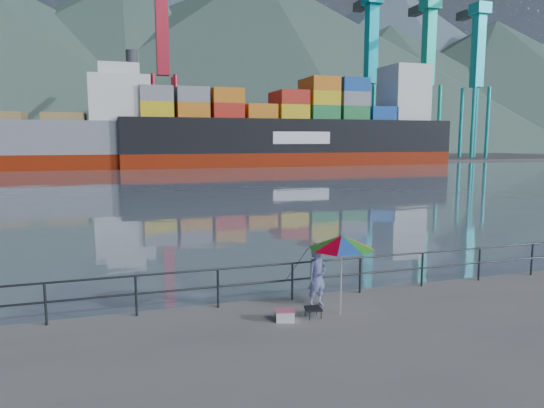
% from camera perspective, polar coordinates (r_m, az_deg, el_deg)
% --- Properties ---
extents(harbor_water, '(500.00, 280.00, 0.00)m').
position_cam_1_polar(harbor_water, '(140.14, -16.11, 5.58)').
color(harbor_water, slate).
rests_on(harbor_water, ground).
extents(far_dock, '(200.00, 40.00, 0.40)m').
position_cam_1_polar(far_dock, '(103.97, -10.07, 5.16)').
color(far_dock, '#514F4C').
rests_on(far_dock, ground).
extents(guardrail, '(22.00, 0.06, 1.03)m').
position_cam_1_polar(guardrail, '(12.73, -1.90, -9.41)').
color(guardrail, '#2D3033').
rests_on(guardrail, ground).
extents(mountains, '(600.00, 332.80, 80.00)m').
position_cam_1_polar(mountains, '(224.00, -6.61, 15.60)').
color(mountains, '#385147').
rests_on(mountains, ground).
extents(port_cranes, '(116.00, 28.00, 38.40)m').
position_cam_1_polar(port_cranes, '(100.76, 2.71, 14.31)').
color(port_cranes, red).
rests_on(port_cranes, ground).
extents(container_stacks, '(58.00, 5.40, 7.80)m').
position_cam_1_polar(container_stacks, '(109.09, 1.59, 7.11)').
color(container_stacks, '#267F3F').
rests_on(container_stacks, ground).
extents(fisherman, '(0.64, 0.51, 1.53)m').
position_cam_1_polar(fisherman, '(12.55, 5.33, -8.52)').
color(fisherman, '#23389C').
rests_on(fisherman, ground).
extents(beach_umbrella, '(1.93, 1.93, 1.97)m').
position_cam_1_polar(beach_umbrella, '(11.77, 8.21, -4.46)').
color(beach_umbrella, white).
rests_on(beach_umbrella, ground).
extents(folding_stool, '(0.42, 0.42, 0.25)m').
position_cam_1_polar(folding_stool, '(11.94, 4.86, -12.59)').
color(folding_stool, black).
rests_on(folding_stool, ground).
extents(cooler_bag, '(0.49, 0.40, 0.25)m').
position_cam_1_polar(cooler_bag, '(11.68, 1.58, -13.06)').
color(cooler_bag, silver).
rests_on(cooler_bag, ground).
extents(fishing_rod, '(0.11, 1.87, 1.32)m').
position_cam_1_polar(fishing_rod, '(13.37, 2.88, -10.91)').
color(fishing_rod, black).
rests_on(fishing_rod, ground).
extents(bulk_carrier, '(50.28, 8.70, 14.50)m').
position_cam_1_polar(bulk_carrier, '(81.92, -27.25, 6.71)').
color(bulk_carrier, maroon).
rests_on(bulk_carrier, ground).
extents(container_ship, '(57.67, 9.61, 18.10)m').
position_cam_1_polar(container_ship, '(85.84, 3.42, 8.68)').
color(container_ship, maroon).
rests_on(container_ship, ground).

